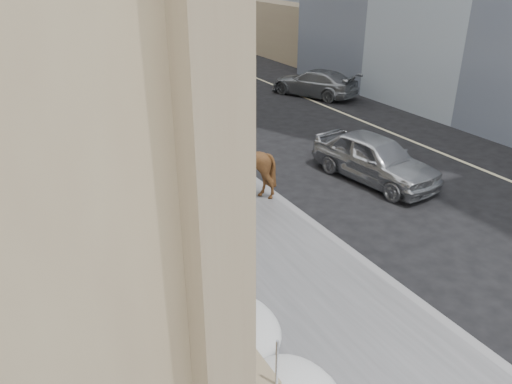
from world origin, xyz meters
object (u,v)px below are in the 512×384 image
Objects in this scene: mounted_horse_left at (216,252)px; pedestrian at (215,210)px; car_grey at (314,83)px; car_silver at (375,158)px; mounted_horse_right at (238,164)px.

mounted_horse_left reaches higher than pedestrian.
car_grey is (11.37, 11.74, -0.22)m from pedestrian.
car_grey is (4.81, 10.59, -0.09)m from car_silver.
car_grey is (9.69, 9.80, -0.52)m from mounted_horse_right.
mounted_horse_right reaches higher than mounted_horse_left.
car_silver is at bearing 151.70° from mounted_horse_right.
car_silver reaches higher than car_grey.
pedestrian is 0.33× the size of car_grey.
car_silver is at bearing -168.46° from mounted_horse_left.
mounted_horse_right is 0.56× the size of car_silver.
pedestrian is 6.66m from car_silver.
mounted_horse_left is 0.52× the size of car_grey.
mounted_horse_right reaches higher than car_grey.
car_silver is 11.64m from car_grey.
mounted_horse_right is at bearing 162.90° from car_silver.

